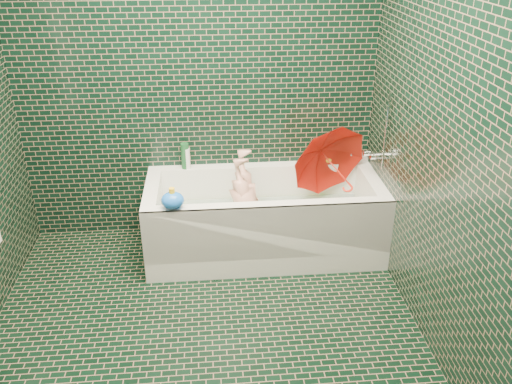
{
  "coord_description": "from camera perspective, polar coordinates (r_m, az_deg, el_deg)",
  "views": [
    {
      "loc": [
        0.07,
        -2.45,
        2.23
      ],
      "look_at": [
        0.37,
        0.82,
        0.58
      ],
      "focal_mm": 38.0,
      "sensor_mm": 36.0,
      "label": 1
    }
  ],
  "objects": [
    {
      "name": "water",
      "position": [
        3.99,
        0.85,
        -2.28
      ],
      "size": [
        1.48,
        0.53,
        0.0
      ],
      "primitive_type": "cube",
      "color": "silver",
      "rests_on": "bathtub"
    },
    {
      "name": "bottle_left_tall",
      "position": [
        4.11,
        -7.47,
        3.79
      ],
      "size": [
        0.07,
        0.07,
        0.2
      ],
      "primitive_type": "cylinder",
      "rotation": [
        0.0,
        0.0,
        -0.13
      ],
      "color": "#164E25",
      "rests_on": "bathtub"
    },
    {
      "name": "wall_front",
      "position": [
        1.44,
        -7.02,
        -16.64
      ],
      "size": [
        2.8,
        0.0,
        2.8
      ],
      "primitive_type": "plane",
      "rotation": [
        -1.57,
        0.0,
        0.0
      ],
      "color": "black",
      "rests_on": "floor"
    },
    {
      "name": "bottle_right_tall",
      "position": [
        4.22,
        8.76,
        4.4
      ],
      "size": [
        0.07,
        0.07,
        0.21
      ],
      "primitive_type": "cylinder",
      "rotation": [
        0.0,
        0.0,
        -0.29
      ],
      "color": "#164E25",
      "rests_on": "bathtub"
    },
    {
      "name": "rubber_duck",
      "position": [
        4.22,
        7.58,
        3.61
      ],
      "size": [
        0.13,
        0.09,
        0.1
      ],
      "rotation": [
        0.0,
        0.0,
        0.13
      ],
      "color": "yellow",
      "rests_on": "bathtub"
    },
    {
      "name": "soap_bottle_b",
      "position": [
        4.33,
        11.0,
        3.29
      ],
      "size": [
        0.11,
        0.11,
        0.19
      ],
      "primitive_type": "imported",
      "rotation": [
        0.0,
        0.0,
        -0.41
      ],
      "color": "#571E72",
      "rests_on": "bathtub"
    },
    {
      "name": "bathtub",
      "position": [
        4.02,
        0.86,
        -3.5
      ],
      "size": [
        1.7,
        0.75,
        0.55
      ],
      "color": "white",
      "rests_on": "floor"
    },
    {
      "name": "wall_back",
      "position": [
        3.97,
        -6.26,
        12.2
      ],
      "size": [
        2.8,
        0.0,
        2.8
      ],
      "primitive_type": "plane",
      "rotation": [
        1.57,
        0.0,
        0.0
      ],
      "color": "black",
      "rests_on": "floor"
    },
    {
      "name": "bath_toy",
      "position": [
        3.54,
        -8.78,
        -0.86
      ],
      "size": [
        0.19,
        0.17,
        0.15
      ],
      "rotation": [
        0.0,
        0.0,
        -0.41
      ],
      "color": "blue",
      "rests_on": "bathtub"
    },
    {
      "name": "faucet",
      "position": [
        3.94,
        12.79,
        4.26
      ],
      "size": [
        0.18,
        0.19,
        0.55
      ],
      "color": "silver",
      "rests_on": "wall_right"
    },
    {
      "name": "umbrella",
      "position": [
        3.97,
        8.39,
        2.46
      ],
      "size": [
        0.8,
        0.83,
        0.76
      ],
      "primitive_type": "imported",
      "rotation": [
        0.27,
        -0.27,
        0.28
      ],
      "color": "red",
      "rests_on": "bathtub"
    },
    {
      "name": "bath_mat",
      "position": [
        4.06,
        0.83,
        -4.06
      ],
      "size": [
        1.35,
        0.47,
        0.01
      ],
      "primitive_type": "cube",
      "color": "#4AC727",
      "rests_on": "bathtub"
    },
    {
      "name": "bottle_left_short",
      "position": [
        4.11,
        -7.31,
        3.53
      ],
      "size": [
        0.06,
        0.06,
        0.16
      ],
      "primitive_type": "cylinder",
      "rotation": [
        0.0,
        0.0,
        0.09
      ],
      "color": "white",
      "rests_on": "bathtub"
    },
    {
      "name": "floor",
      "position": [
        3.31,
        -5.33,
        -15.82
      ],
      "size": [
        2.8,
        2.8,
        0.0
      ],
      "primitive_type": "plane",
      "color": "black",
      "rests_on": "ground"
    },
    {
      "name": "child",
      "position": [
        3.97,
        -0.78,
        -2.28
      ],
      "size": [
        1.0,
        0.59,
        0.32
      ],
      "primitive_type": "imported",
      "rotation": [
        -1.46,
        0.0,
        -1.86
      ],
      "color": "tan",
      "rests_on": "bathtub"
    },
    {
      "name": "wall_right",
      "position": [
        2.91,
        20.17,
        5.27
      ],
      "size": [
        0.0,
        2.8,
        2.8
      ],
      "primitive_type": "plane",
      "rotation": [
        1.57,
        0.0,
        -1.57
      ],
      "color": "black",
      "rests_on": "floor"
    },
    {
      "name": "bottle_right_pump",
      "position": [
        4.22,
        10.05,
        4.21
      ],
      "size": [
        0.06,
        0.06,
        0.2
      ],
      "primitive_type": "cylinder",
      "rotation": [
        0.0,
        0.0,
        -0.36
      ],
      "color": "silver",
      "rests_on": "bathtub"
    },
    {
      "name": "soap_bottle_a",
      "position": [
        4.3,
        11.11,
        3.12
      ],
      "size": [
        0.12,
        0.12,
        0.28
      ],
      "primitive_type": "imported",
      "rotation": [
        0.0,
        0.0,
        -0.12
      ],
      "color": "white",
      "rests_on": "bathtub"
    },
    {
      "name": "soap_bottle_c",
      "position": [
        4.26,
        10.12,
        2.98
      ],
      "size": [
        0.19,
        0.19,
        0.19
      ],
      "primitive_type": "imported",
      "rotation": [
        0.0,
        0.0,
        0.4
      ],
      "color": "#164E25",
      "rests_on": "bathtub"
    }
  ]
}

